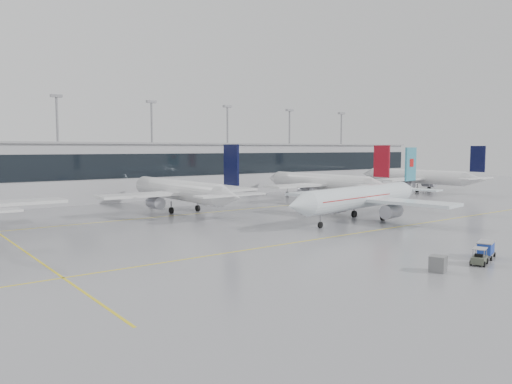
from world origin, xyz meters
TOP-DOWN VIEW (x-y plane):
  - ground at (0.00, 0.00)m, footprint 320.00×320.00m
  - taxi_line_main at (0.00, 0.00)m, footprint 120.00×0.25m
  - taxi_line_north at (0.00, 30.00)m, footprint 120.00×0.25m
  - taxi_line_cross at (-30.00, 15.00)m, footprint 0.25×60.00m
  - terminal at (0.00, 62.00)m, footprint 180.00×15.00m
  - terminal_glass at (0.00, 54.45)m, footprint 180.00×0.20m
  - terminal_roof at (0.00, 62.00)m, footprint 182.00×16.00m
  - light_masts at (0.00, 68.00)m, footprint 156.40×1.00m
  - air_canada_jet at (17.94, 7.65)m, footprint 36.05×28.98m
  - parked_jet_c at (-0.00, 33.69)m, footprint 29.64×36.96m
  - parked_jet_d at (35.00, 33.69)m, footprint 29.64×36.96m
  - parked_jet_e at (70.00, 33.69)m, footprint 29.64×36.96m
  - baggage_tug at (3.20, -19.11)m, footprint 3.30×1.98m
  - baggage_cart at (6.60, -17.93)m, footprint 3.07×2.31m
  - gse_unit at (-2.35, -18.26)m, footprint 1.81×1.74m

SIDE VIEW (x-z plane):
  - ground at x=0.00m, z-range 0.00..0.00m
  - taxi_line_main at x=0.00m, z-range 0.00..0.01m
  - taxi_line_north at x=0.00m, z-range 0.00..0.01m
  - taxi_line_cross at x=-30.00m, z-range 0.00..0.01m
  - baggage_tug at x=3.20m, z-range -0.23..1.34m
  - gse_unit at x=-2.35m, z-range 0.00..1.45m
  - baggage_cart at x=6.60m, z-range 0.14..1.83m
  - air_canada_jet at x=17.94m, z-range -2.07..9.22m
  - parked_jet_c at x=0.00m, z-range -2.15..9.57m
  - parked_jet_d at x=35.00m, z-range -2.15..9.57m
  - parked_jet_e at x=70.00m, z-range -2.15..9.57m
  - terminal at x=0.00m, z-range 0.00..12.00m
  - terminal_glass at x=0.00m, z-range 5.00..10.00m
  - terminal_roof at x=0.00m, z-range 12.00..12.40m
  - light_masts at x=0.00m, z-range 2.04..24.64m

